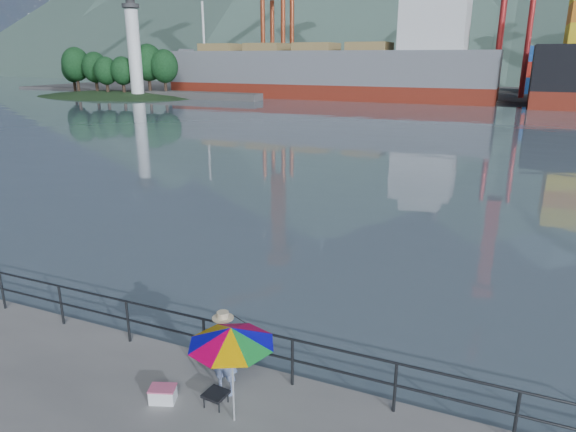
# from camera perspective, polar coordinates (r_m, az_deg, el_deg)

# --- Properties ---
(harbor_water) EXTENTS (500.00, 280.00, 0.00)m
(harbor_water) POSITION_cam_1_polar(r_m,az_deg,el_deg) (136.55, 21.45, 13.58)
(harbor_water) COLOR #4F606B
(harbor_water) RESTS_ON ground
(far_dock) EXTENTS (200.00, 40.00, 0.40)m
(far_dock) POSITION_cam_1_polar(r_m,az_deg,el_deg) (99.52, 26.18, 12.05)
(far_dock) COLOR #514F4C
(far_dock) RESTS_ON ground
(guardrail) EXTENTS (22.00, 0.06, 1.03)m
(guardrail) POSITION_cam_1_polar(r_m,az_deg,el_deg) (11.66, -13.53, -12.20)
(guardrail) COLOR #2D3033
(guardrail) RESTS_ON ground
(lighthouse_islet) EXTENTS (48.00, 26.40, 19.20)m
(lighthouse_islet) POSITION_cam_1_polar(r_m,az_deg,el_deg) (91.96, -18.87, 12.74)
(lighthouse_islet) COLOR #263F1E
(lighthouse_islet) RESTS_ON ground
(fisherman) EXTENTS (0.57, 0.38, 1.56)m
(fisherman) POSITION_cam_1_polar(r_m,az_deg,el_deg) (10.07, -7.07, -15.20)
(fisherman) COLOR #284B95
(fisherman) RESTS_ON ground
(beach_umbrella) EXTENTS (1.63, 1.63, 1.85)m
(beach_umbrella) POSITION_cam_1_polar(r_m,az_deg,el_deg) (8.88, -6.33, -13.12)
(beach_umbrella) COLOR white
(beach_umbrella) RESTS_ON ground
(folding_stool) EXTENTS (0.44, 0.44, 0.27)m
(folding_stool) POSITION_cam_1_polar(r_m,az_deg,el_deg) (10.12, -8.01, -19.45)
(folding_stool) COLOR black
(folding_stool) RESTS_ON ground
(cooler_bag) EXTENTS (0.54, 0.45, 0.27)m
(cooler_bag) POSITION_cam_1_polar(r_m,az_deg,el_deg) (10.39, -13.73, -18.75)
(cooler_bag) COLOR silver
(cooler_bag) RESTS_ON ground
(fishing_rod) EXTENTS (0.48, 1.55, 1.13)m
(fishing_rod) POSITION_cam_1_polar(r_m,az_deg,el_deg) (11.47, -5.28, -15.30)
(fishing_rod) COLOR black
(fishing_rod) RESTS_ON ground
(bulk_carrier) EXTENTS (51.94, 8.99, 14.50)m
(bulk_carrier) POSITION_cam_1_polar(r_m,az_deg,el_deg) (83.61, 5.28, 15.85)
(bulk_carrier) COLOR maroon
(bulk_carrier) RESTS_ON ground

